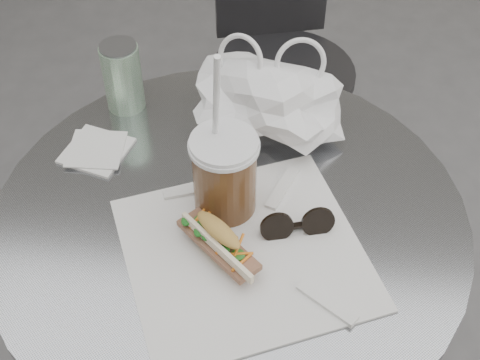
# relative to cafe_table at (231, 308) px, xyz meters

# --- Properties ---
(cafe_table) EXTENTS (0.76, 0.76, 0.74)m
(cafe_table) POSITION_rel_cafe_table_xyz_m (0.00, 0.00, 0.00)
(cafe_table) COLOR slate
(cafe_table) RESTS_ON ground
(chair_far) EXTENTS (0.39, 0.42, 0.73)m
(chair_far) POSITION_rel_cafe_table_xyz_m (0.04, 0.78, -0.14)
(chair_far) COLOR #2C2C2F
(chair_far) RESTS_ON ground
(sandwich_paper) EXTENTS (0.45, 0.44, 0.00)m
(sandwich_paper) POSITION_rel_cafe_table_xyz_m (0.03, -0.08, 0.28)
(sandwich_paper) COLOR white
(sandwich_paper) RESTS_ON cafe_table
(banh_mi) EXTENTS (0.18, 0.18, 0.06)m
(banh_mi) POSITION_rel_cafe_table_xyz_m (-0.01, -0.08, 0.31)
(banh_mi) COLOR tan
(banh_mi) RESTS_ON sandwich_paper
(iced_coffee) EXTENTS (0.11, 0.11, 0.31)m
(iced_coffee) POSITION_rel_cafe_table_xyz_m (-0.01, 0.02, 0.35)
(iced_coffee) COLOR brown
(iced_coffee) RESTS_ON cafe_table
(sunglasses) EXTENTS (0.12, 0.05, 0.05)m
(sunglasses) POSITION_rel_cafe_table_xyz_m (0.11, -0.03, 0.29)
(sunglasses) COLOR black
(sunglasses) RESTS_ON cafe_table
(plastic_bag) EXTENTS (0.27, 0.22, 0.12)m
(plastic_bag) POSITION_rel_cafe_table_xyz_m (0.04, 0.21, 0.34)
(plastic_bag) COLOR white
(plastic_bag) RESTS_ON cafe_table
(napkin_stack) EXTENTS (0.13, 0.13, 0.01)m
(napkin_stack) POSITION_rel_cafe_table_xyz_m (-0.25, 0.12, 0.28)
(napkin_stack) COLOR white
(napkin_stack) RESTS_ON cafe_table
(drink_can) EXTENTS (0.07, 0.07, 0.13)m
(drink_can) POSITION_rel_cafe_table_xyz_m (-0.22, 0.24, 0.34)
(drink_can) COLOR #63AB6B
(drink_can) RESTS_ON cafe_table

